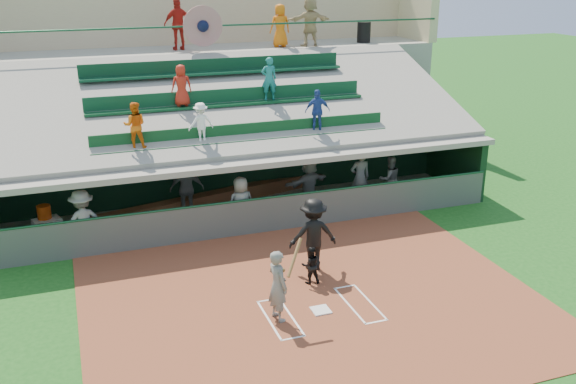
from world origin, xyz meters
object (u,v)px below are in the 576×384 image
object	(u,v)px
white_table	(48,229)
water_cooler	(44,212)
batter_at_plate	(278,285)
catcher	(311,265)
trash_bin	(364,32)
home_plate	(321,310)

from	to	relation	value
white_table	water_cooler	size ratio (longest dim) A/B	1.89
batter_at_plate	catcher	distance (m)	1.99
catcher	trash_bin	distance (m)	14.27
home_plate	batter_at_plate	world-z (taller)	batter_at_plate
batter_at_plate	white_table	world-z (taller)	batter_at_plate
home_plate	trash_bin	distance (m)	15.72
catcher	white_table	world-z (taller)	catcher
catcher	water_cooler	distance (m)	8.28
batter_at_plate	trash_bin	size ratio (longest dim) A/B	2.27
home_plate	batter_at_plate	size ratio (longest dim) A/B	0.22
home_plate	trash_bin	size ratio (longest dim) A/B	0.50
catcher	trash_bin	xyz separation A→B (m)	(6.93, 11.63, 4.51)
catcher	water_cooler	size ratio (longest dim) A/B	2.51
water_cooler	batter_at_plate	bearing A→B (deg)	-52.35
batter_at_plate	white_table	size ratio (longest dim) A/B	2.57
catcher	white_table	bearing A→B (deg)	-31.98
home_plate	catcher	bearing A→B (deg)	78.63
catcher	batter_at_plate	bearing A→B (deg)	52.68
batter_at_plate	water_cooler	xyz separation A→B (m)	(-5.08, 6.59, 0.01)
home_plate	catcher	world-z (taller)	catcher
batter_at_plate	trash_bin	distance (m)	15.99
catcher	white_table	xyz separation A→B (m)	(-6.39, 5.11, -0.15)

